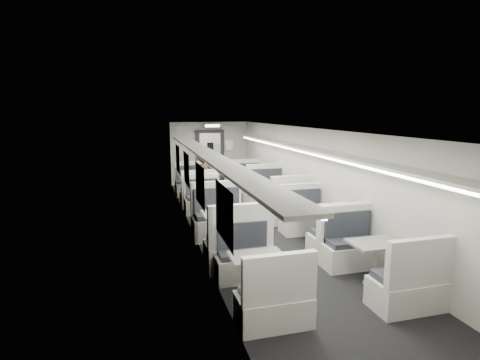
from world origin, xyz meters
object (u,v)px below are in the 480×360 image
booth_right_c (318,226)px  booth_right_d (375,263)px  vestibule_door (210,157)px  exit_sign (212,126)px  passenger (204,178)px  booth_left_d (257,276)px  booth_right_b (277,199)px  booth_left_b (207,207)px  booth_right_a (254,185)px  booth_left_a (195,189)px  booth_left_c (227,231)px

booth_right_c → booth_right_d: size_ratio=1.01×
vestibule_door → exit_sign: 1.33m
booth_right_d → passenger: 6.66m
booth_left_d → booth_right_b: booth_right_b is taller
booth_right_d → passenger: size_ratio=1.39×
booth_right_c → vestibule_door: 7.33m
booth_left_b → booth_right_a: bearing=49.6°
booth_left_a → vestibule_door: vestibule_door is taller
booth_left_c → booth_right_b: 3.16m
booth_left_a → booth_left_d: bearing=-90.0°
booth_left_d → exit_sign: size_ratio=3.22×
booth_right_a → booth_right_d: 6.70m
booth_left_b → booth_right_d: booth_right_d is taller
booth_left_b → booth_left_d: (0.00, -4.29, -0.00)m
booth_right_c → passenger: (-1.72, 4.41, 0.37)m
booth_left_c → booth_left_b: bearing=90.0°
booth_left_d → vestibule_door: bearing=83.8°
booth_right_d → exit_sign: 9.02m
booth_left_b → booth_right_a: size_ratio=0.95×
booth_left_b → exit_sign: bearing=77.2°
booth_right_c → exit_sign: size_ratio=3.40×
booth_right_b → booth_right_d: 4.53m
exit_sign → booth_right_a: bearing=-64.1°
booth_left_c → exit_sign: exit_sign is taller
passenger → booth_right_c: bearing=-91.0°
booth_right_d → exit_sign: exit_sign is taller
booth_left_c → passenger: size_ratio=1.56×
booth_right_c → booth_right_d: 2.02m
passenger → booth_right_a: bearing=-13.2°
booth_right_b → exit_sign: size_ratio=3.76×
booth_right_d → vestibule_door: size_ratio=1.00×
booth_left_b → booth_left_d: size_ratio=1.01×
booth_left_b → booth_left_c: (0.00, -2.27, 0.06)m
booth_right_a → booth_right_c: 4.68m
booth_left_c → booth_right_c: size_ratio=1.11×
booth_left_a → booth_left_b: 2.24m
booth_left_a → passenger: passenger is taller
booth_left_b → booth_right_d: 4.79m
booth_left_a → booth_right_c: 4.99m
passenger → booth_left_c: bearing=-116.0°
booth_left_b → booth_right_c: size_ratio=0.95×
booth_left_a → booth_right_a: booth_left_a is taller
booth_left_b → exit_sign: (1.00, 4.41, 1.92)m
booth_right_b → booth_right_c: bearing=-90.0°
booth_right_a → booth_right_d: (0.00, -6.70, -0.00)m
booth_left_d → booth_right_d: size_ratio=0.95×
booth_right_c → exit_sign: bearing=98.4°
booth_right_b → passenger: passenger is taller
booth_right_a → booth_right_b: 2.18m
booth_right_d → booth_left_b: bearing=114.7°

